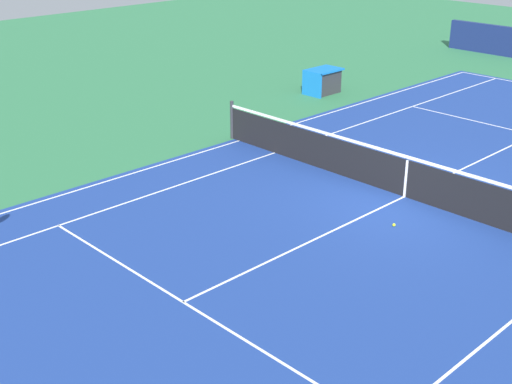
% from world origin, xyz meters
% --- Properties ---
extents(ground_plane, '(60.00, 60.00, 0.00)m').
position_xyz_m(ground_plane, '(0.00, 0.00, 0.00)').
color(ground_plane, '#2D7247').
extents(court_slab, '(24.20, 11.40, 0.00)m').
position_xyz_m(court_slab, '(0.00, 0.00, 0.00)').
color(court_slab, navy).
rests_on(court_slab, ground_plane).
extents(court_line_markings, '(23.85, 11.05, 0.01)m').
position_xyz_m(court_line_markings, '(0.00, 0.00, 0.00)').
color(court_line_markings, white).
rests_on(court_line_markings, ground_plane).
extents(tennis_net, '(0.10, 11.70, 1.08)m').
position_xyz_m(tennis_net, '(0.00, 0.00, 0.49)').
color(tennis_net, '#2D2D33').
rests_on(tennis_net, ground_plane).
extents(tennis_ball, '(0.07, 0.07, 0.07)m').
position_xyz_m(tennis_ball, '(1.45, 0.74, 0.03)').
color(tennis_ball, '#CCE01E').
rests_on(tennis_ball, ground_plane).
extents(equipment_cart_tarped, '(1.25, 0.84, 0.85)m').
position_xyz_m(equipment_cart_tarped, '(-5.55, -7.24, 0.44)').
color(equipment_cart_tarped, '#2D2D33').
rests_on(equipment_cart_tarped, ground_plane).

